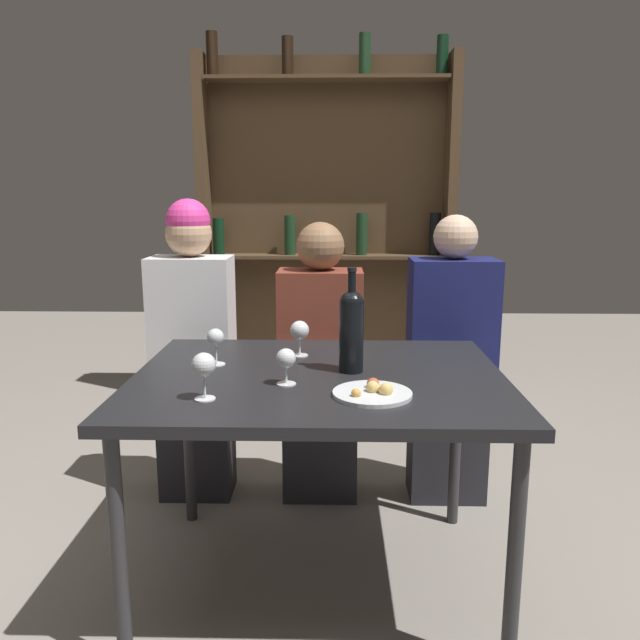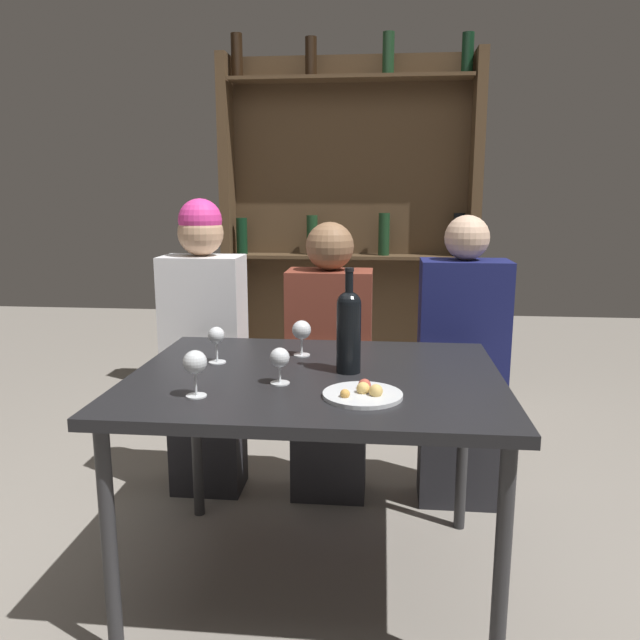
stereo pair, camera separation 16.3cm
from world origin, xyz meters
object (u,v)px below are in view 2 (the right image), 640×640
(wine_glass_0, at_px, (216,337))
(wine_glass_2, at_px, (280,359))
(wine_bottle, at_px, (349,328))
(seated_person_center, at_px, (329,370))
(seated_person_left, at_px, (205,352))
(wine_glass_1, at_px, (195,364))
(seated_person_right, at_px, (461,372))
(wine_glass_3, at_px, (302,331))
(food_plate_0, at_px, (363,393))

(wine_glass_0, relative_size, wine_glass_2, 1.11)
(wine_bottle, xyz_separation_m, seated_person_center, (-0.12, 0.62, -0.33))
(wine_bottle, height_order, wine_glass_2, wine_bottle)
(wine_bottle, height_order, seated_person_left, seated_person_left)
(wine_glass_1, bearing_deg, wine_glass_2, 33.61)
(wine_glass_2, bearing_deg, wine_glass_0, 139.60)
(seated_person_left, bearing_deg, seated_person_right, 0.00)
(wine_glass_1, distance_m, wine_glass_3, 0.55)
(wine_glass_3, height_order, seated_person_right, seated_person_right)
(food_plate_0, relative_size, seated_person_left, 0.18)
(food_plate_0, bearing_deg, wine_glass_3, 117.98)
(wine_glass_1, relative_size, wine_glass_3, 1.06)
(wine_glass_0, xyz_separation_m, seated_person_right, (0.90, 0.55, -0.26))
(wine_glass_1, bearing_deg, seated_person_left, 104.73)
(food_plate_0, bearing_deg, seated_person_center, 101.16)
(seated_person_center, relative_size, seated_person_right, 0.98)
(food_plate_0, xyz_separation_m, seated_person_left, (-0.72, 0.87, -0.12))
(wine_glass_1, xyz_separation_m, food_plate_0, (0.48, 0.04, -0.09))
(wine_glass_2, relative_size, seated_person_right, 0.09)
(wine_bottle, bearing_deg, food_plate_0, -77.17)
(food_plate_0, xyz_separation_m, seated_person_center, (-0.17, 0.87, -0.19))
(wine_glass_1, height_order, wine_glass_2, wine_glass_1)
(wine_glass_1, relative_size, seated_person_center, 0.11)
(wine_bottle, bearing_deg, wine_glass_2, -143.68)
(seated_person_center, bearing_deg, wine_bottle, -79.52)
(wine_glass_3, xyz_separation_m, seated_person_center, (0.06, 0.43, -0.27))
(food_plate_0, distance_m, seated_person_right, 0.97)
(wine_glass_3, distance_m, seated_person_left, 0.68)
(wine_glass_2, height_order, seated_person_left, seated_person_left)
(wine_glass_1, relative_size, food_plate_0, 0.59)
(wine_glass_0, distance_m, food_plate_0, 0.61)
(wine_glass_2, distance_m, seated_person_left, 0.92)
(food_plate_0, height_order, seated_person_center, seated_person_center)
(wine_glass_1, distance_m, food_plate_0, 0.49)
(wine_bottle, bearing_deg, wine_glass_1, -145.07)
(wine_glass_2, relative_size, food_plate_0, 0.49)
(wine_glass_3, bearing_deg, wine_glass_2, -93.80)
(wine_glass_0, xyz_separation_m, wine_glass_1, (0.04, -0.36, 0.01))
(seated_person_right, bearing_deg, seated_person_center, -180.00)
(seated_person_right, bearing_deg, food_plate_0, -113.92)
(wine_glass_0, relative_size, wine_glass_1, 0.92)
(wine_glass_2, xyz_separation_m, seated_person_right, (0.65, 0.77, -0.24))
(seated_person_left, bearing_deg, food_plate_0, -50.44)
(wine_glass_1, distance_m, seated_person_left, 0.97)
(wine_glass_2, bearing_deg, food_plate_0, -21.43)
(wine_glass_2, xyz_separation_m, food_plate_0, (0.26, -0.10, -0.07))
(food_plate_0, bearing_deg, wine_glass_0, 148.20)
(wine_glass_1, bearing_deg, seated_person_right, 46.62)
(wine_bottle, bearing_deg, seated_person_right, 54.47)
(wine_glass_0, distance_m, seated_person_right, 1.09)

